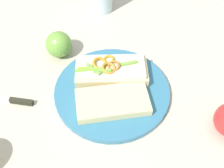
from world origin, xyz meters
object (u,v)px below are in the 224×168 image
object	(u,v)px
knife	(15,101)
sandwich	(111,70)
apple_0	(59,44)
plate	(112,91)
bread_slice_side	(113,102)

from	to	relation	value
knife	sandwich	bearing A→B (deg)	-153.34
apple_0	knife	xyz separation A→B (m)	(0.18, -0.04, -0.03)
plate	sandwich	distance (m)	0.05
sandwich	knife	bearing A→B (deg)	-164.21
plate	knife	bearing A→B (deg)	-67.70
knife	plate	bearing A→B (deg)	-163.98
sandwich	bread_slice_side	distance (m)	0.09
sandwich	apple_0	bearing A→B (deg)	144.96
apple_0	knife	world-z (taller)	apple_0
plate	bread_slice_side	size ratio (longest dim) A/B	1.68
bread_slice_side	apple_0	distance (m)	0.23
plate	apple_0	bearing A→B (deg)	-118.37
bread_slice_side	sandwich	bearing A→B (deg)	83.68
sandwich	apple_0	distance (m)	0.16
bread_slice_side	apple_0	world-z (taller)	apple_0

